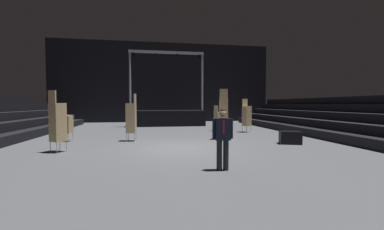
% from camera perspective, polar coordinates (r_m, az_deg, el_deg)
% --- Properties ---
extents(ground_plane, '(22.00, 30.00, 0.10)m').
position_cam_1_polar(ground_plane, '(9.99, -2.57, -8.10)').
color(ground_plane, '#515459').
extents(arena_end_wall, '(22.00, 0.30, 8.00)m').
position_cam_1_polar(arena_end_wall, '(24.87, -6.67, 7.66)').
color(arena_end_wall, black).
rests_on(arena_end_wall, ground_plane).
extents(bleacher_bank_right, '(3.75, 24.00, 2.25)m').
position_cam_1_polar(bleacher_bank_right, '(14.88, 34.38, -0.46)').
color(bleacher_bank_right, black).
rests_on(bleacher_bank_right, ground_plane).
extents(stage_riser, '(6.23, 2.56, 6.00)m').
position_cam_1_polar(stage_riser, '(20.43, -6.06, -0.41)').
color(stage_riser, black).
rests_on(stage_riser, ground_plane).
extents(man_with_tie, '(0.57, 0.26, 1.69)m').
position_cam_1_polar(man_with_tie, '(6.58, 7.28, -4.84)').
color(man_with_tie, black).
rests_on(man_with_tie, ground_plane).
extents(chair_stack_front_left, '(0.49, 0.49, 2.31)m').
position_cam_1_polar(chair_stack_front_left, '(12.06, -14.18, -0.57)').
color(chair_stack_front_left, '#B2B5BA').
rests_on(chair_stack_front_left, ground_plane).
extents(chair_stack_front_right, '(0.52, 0.52, 1.71)m').
position_cam_1_polar(chair_stack_front_right, '(13.11, -27.58, -1.82)').
color(chair_stack_front_right, '#B2B5BA').
rests_on(chair_stack_front_right, ground_plane).
extents(chair_stack_mid_left, '(0.54, 0.54, 2.56)m').
position_cam_1_polar(chair_stack_mid_left, '(12.34, 7.47, 0.15)').
color(chair_stack_mid_left, '#B2B5BA').
rests_on(chair_stack_mid_left, ground_plane).
extents(chair_stack_mid_right, '(0.61, 0.61, 2.31)m').
position_cam_1_polar(chair_stack_mid_right, '(10.31, -29.20, -1.35)').
color(chair_stack_mid_right, '#B2B5BA').
rests_on(chair_stack_mid_right, ground_plane).
extents(chair_stack_mid_centre, '(0.57, 0.57, 1.71)m').
position_cam_1_polar(chair_stack_mid_centre, '(16.24, 6.19, -0.74)').
color(chair_stack_mid_centre, '#B2B5BA').
rests_on(chair_stack_mid_centre, ground_plane).
extents(chair_stack_rear_left, '(0.56, 0.56, 2.14)m').
position_cam_1_polar(chair_stack_rear_left, '(15.84, 12.80, -0.12)').
color(chair_stack_rear_left, '#B2B5BA').
rests_on(chair_stack_rear_left, ground_plane).
extents(equipment_road_case, '(1.05, 0.86, 0.57)m').
position_cam_1_polar(equipment_road_case, '(11.83, 22.21, -4.96)').
color(equipment_road_case, black).
rests_on(equipment_road_case, ground_plane).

